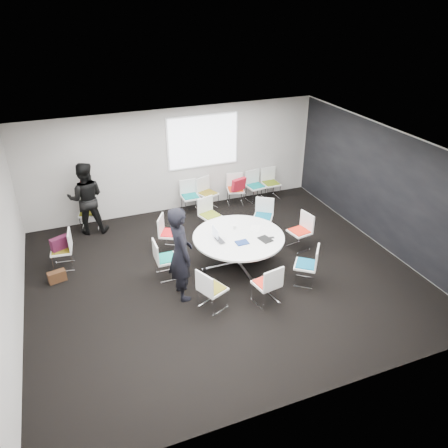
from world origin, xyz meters
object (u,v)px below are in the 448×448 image
object	(u,v)px
chair_back_e	(270,189)
conference_table	(238,245)
chair_ring_d	(170,240)
person_main	(180,254)
chair_back_c	(235,195)
chair_ring_b	(263,223)
person_back	(86,198)
chair_ring_e	(166,266)
chair_back_d	(255,192)
chair_back_b	(208,199)
cup	(235,227)
chair_ring_g	(266,291)
chair_ring_h	(306,272)
chair_back_a	(190,202)
maroon_bag	(60,243)
chair_person_back	(89,219)
brown_bag	(57,276)
chair_ring_c	(210,222)
laptop	(221,240)
chair_spare_left	(64,256)
chair_ring_f	(212,296)
chair_ring_a	(299,238)

from	to	relation	value
chair_back_e	conference_table	bearing A→B (deg)	51.23
chair_ring_d	person_main	size ratio (longest dim) A/B	0.45
chair_back_c	person_main	size ratio (longest dim) A/B	0.45
chair_ring_b	person_back	world-z (taller)	person_back
chair_ring_e	chair_back_d	world-z (taller)	same
chair_back_b	cup	xyz separation A→B (m)	(-0.27, -2.60, 0.50)
chair_ring_g	chair_back_d	xyz separation A→B (m)	(1.78, 4.34, 0.00)
chair_ring_g	chair_ring_h	distance (m)	1.09
chair_ring_g	chair_back_c	distance (m)	4.48
chair_back_a	maroon_bag	size ratio (longest dim) A/B	2.20
chair_ring_d	chair_back_d	distance (m)	3.49
conference_table	chair_back_a	world-z (taller)	chair_back_a
chair_back_d	chair_person_back	xyz separation A→B (m)	(-4.66, 0.03, 0.00)
chair_person_back	chair_ring_d	bearing A→B (deg)	144.15
cup	brown_bag	size ratio (longest dim) A/B	0.25
chair_ring_e	person_main	distance (m)	1.03
chair_ring_b	brown_bag	xyz separation A→B (m)	(-4.95, -0.32, -0.16)
chair_ring_c	chair_back_d	xyz separation A→B (m)	(1.84, 1.24, 0.00)
chair_person_back	conference_table	bearing A→B (deg)	146.35
laptop	maroon_bag	bearing A→B (deg)	61.39
chair_ring_e	chair_ring_h	xyz separation A→B (m)	(2.65, -1.28, 0.00)
cup	person_back	bearing A→B (deg)	140.41
chair_ring_g	chair_person_back	xyz separation A→B (m)	(-2.88, 4.37, 0.00)
chair_back_a	chair_spare_left	distance (m)	3.78
chair_ring_h	maroon_bag	bearing A→B (deg)	100.14
chair_ring_f	person_main	size ratio (longest dim) A/B	0.45
chair_ring_d	cup	size ratio (longest dim) A/B	9.78
brown_bag	chair_back_a	bearing A→B (deg)	30.28
chair_ring_d	maroon_bag	size ratio (longest dim) A/B	2.20
cup	chair_person_back	bearing A→B (deg)	138.52
chair_ring_a	chair_ring_d	bearing A→B (deg)	60.72
chair_ring_d	chair_ring_g	bearing A→B (deg)	54.39
chair_ring_b	chair_ring_h	xyz separation A→B (m)	(-0.11, -2.27, 0.00)
chair_ring_g	chair_person_back	bearing A→B (deg)	113.02
chair_ring_d	chair_back_e	xyz separation A→B (m)	(3.52, 1.79, 0.00)
chair_spare_left	chair_ring_b	bearing A→B (deg)	-85.34
chair_ring_c	chair_spare_left	world-z (taller)	same
chair_ring_e	brown_bag	distance (m)	2.30
chair_ring_f	chair_back_c	distance (m)	4.65
chair_ring_h	maroon_bag	world-z (taller)	chair_ring_h
chair_ring_e	laptop	bearing A→B (deg)	82.47
chair_ring_f	chair_person_back	world-z (taller)	same
laptop	brown_bag	distance (m)	3.55
chair_back_c	chair_person_back	bearing A→B (deg)	12.97
chair_back_b	chair_ring_f	bearing A→B (deg)	50.32
chair_back_e	maroon_bag	bearing A→B (deg)	14.46
chair_spare_left	chair_back_c	bearing A→B (deg)	-64.72
chair_back_b	chair_back_c	world-z (taller)	same
chair_back_c	laptop	xyz separation A→B (m)	(-1.55, -2.92, 0.47)
chair_back_c	chair_ring_b	bearing A→B (deg)	103.81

